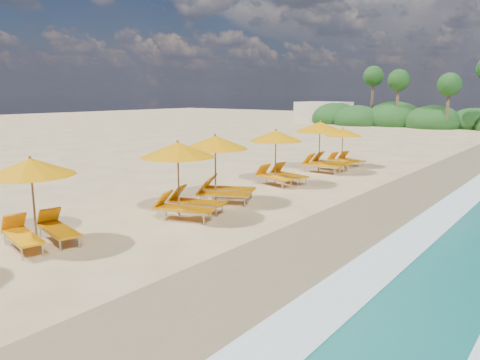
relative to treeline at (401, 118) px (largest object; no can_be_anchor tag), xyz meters
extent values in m
plane|color=#D9BA7F|center=(9.94, -45.51, -1.00)|extent=(160.00, 160.00, 0.00)
cube|color=#897552|center=(13.94, -45.51, -0.99)|extent=(4.00, 160.00, 0.01)
cube|color=white|center=(15.44, -45.51, -0.97)|extent=(1.20, 160.00, 0.01)
cylinder|color=olive|center=(7.32, -51.33, 0.17)|extent=(0.06, 0.06, 2.33)
cone|color=orange|center=(7.32, -51.33, 1.14)|extent=(2.82, 2.82, 0.47)
sphere|color=olive|center=(7.32, -51.33, 1.40)|extent=(0.08, 0.08, 0.08)
cylinder|color=olive|center=(8.39, -46.88, 0.23)|extent=(0.06, 0.06, 2.46)
cone|color=orange|center=(8.39, -46.88, 1.26)|extent=(3.16, 3.16, 0.49)
sphere|color=olive|center=(8.39, -46.88, 1.53)|extent=(0.09, 0.09, 0.09)
cylinder|color=olive|center=(7.96, -44.49, 0.24)|extent=(0.06, 0.06, 2.47)
cone|color=orange|center=(7.96, -44.49, 1.26)|extent=(3.42, 3.42, 0.50)
sphere|color=olive|center=(7.96, -44.49, 1.54)|extent=(0.09, 0.09, 0.09)
cylinder|color=olive|center=(7.82, -40.15, 0.20)|extent=(0.06, 0.06, 2.39)
cone|color=orange|center=(7.82, -40.15, 1.19)|extent=(2.93, 2.93, 0.48)
sphere|color=olive|center=(7.82, -40.15, 1.45)|extent=(0.09, 0.09, 0.09)
cylinder|color=olive|center=(7.81, -35.94, 0.28)|extent=(0.06, 0.06, 2.56)
cone|color=orange|center=(7.81, -35.94, 1.35)|extent=(2.64, 2.64, 0.51)
sphere|color=olive|center=(7.81, -35.94, 1.63)|extent=(0.09, 0.09, 0.09)
cylinder|color=olive|center=(7.97, -33.51, 0.05)|extent=(0.05, 0.05, 2.08)
cone|color=orange|center=(7.97, -33.51, 0.91)|extent=(2.72, 2.72, 0.42)
sphere|color=olive|center=(7.97, -33.51, 1.14)|extent=(0.07, 0.07, 0.07)
ellipsoid|color=#163D14|center=(3.94, -0.51, -0.37)|extent=(6.40, 6.40, 4.16)
ellipsoid|color=#163D14|center=(-1.06, 0.49, -0.29)|extent=(7.20, 7.20, 4.68)
ellipsoid|color=#163D14|center=(-5.06, -1.51, -0.41)|extent=(6.00, 6.00, 3.90)
ellipsoid|color=#163D14|center=(7.94, 1.49, -0.45)|extent=(5.60, 5.60, 3.64)
ellipsoid|color=#163D14|center=(-9.06, 0.49, -0.35)|extent=(6.60, 6.60, 4.29)
cylinder|color=brown|center=(5.94, -2.51, 1.50)|extent=(0.36, 0.36, 5.00)
sphere|color=#163D14|center=(5.94, -2.51, 4.00)|extent=(2.60, 2.60, 2.60)
cylinder|color=brown|center=(-0.06, -1.51, 1.80)|extent=(0.36, 0.36, 5.60)
sphere|color=#163D14|center=(-0.06, -1.51, 4.60)|extent=(2.60, 2.60, 2.60)
cylinder|color=brown|center=(-4.06, 0.49, 2.10)|extent=(0.36, 0.36, 6.20)
sphere|color=#163D14|center=(-4.06, 0.49, 5.20)|extent=(2.60, 2.60, 2.60)
cube|color=beige|center=(-12.06, 2.49, 0.40)|extent=(7.00, 5.00, 2.80)
camera|label=1|loc=(19.18, -57.42, 3.09)|focal=34.12mm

